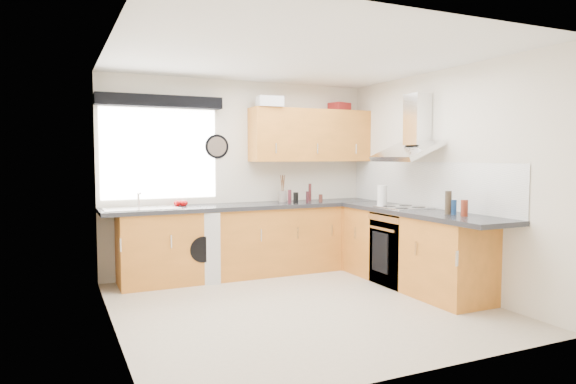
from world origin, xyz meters
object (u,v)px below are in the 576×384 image
extractor_hood (412,135)px  upper_cabinets (311,135)px  oven (403,249)px  washing_machine (196,245)px

extractor_hood → upper_cabinets: size_ratio=0.46×
upper_cabinets → extractor_hood: bearing=-63.9°
oven → washing_machine: washing_machine is taller
oven → washing_machine: 2.49m
oven → extractor_hood: (0.10, -0.00, 1.34)m
oven → extractor_hood: extractor_hood is taller
upper_cabinets → washing_machine: size_ratio=1.99×
extractor_hood → washing_machine: extractor_hood is taller
upper_cabinets → washing_machine: upper_cabinets is taller
extractor_hood → upper_cabinets: 1.48m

